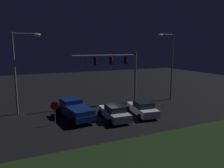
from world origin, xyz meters
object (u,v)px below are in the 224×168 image
(traffic_signal_gantry, at_px, (118,65))
(stop_sign, at_px, (55,109))
(car_sedan, at_px, (143,108))
(street_lamp_left, at_px, (20,63))
(pickup_truck, at_px, (75,109))
(car_sedan_far, at_px, (114,112))
(street_lamp_right, at_px, (170,59))

(traffic_signal_gantry, distance_m, stop_sign, 10.24)
(car_sedan, distance_m, street_lamp_left, 13.58)
(stop_sign, bearing_deg, pickup_truck, 28.18)
(pickup_truck, distance_m, traffic_signal_gantry, 8.23)
(car_sedan, distance_m, traffic_signal_gantry, 6.67)
(car_sedan_far, relative_size, stop_sign, 2.01)
(car_sedan, xyz_separation_m, car_sedan_far, (-3.29, -0.06, 0.00))
(street_lamp_right, distance_m, stop_sign, 16.68)
(car_sedan_far, xyz_separation_m, street_lamp_left, (-8.08, 5.84, 4.66))
(street_lamp_right, bearing_deg, stop_sign, -167.00)
(traffic_signal_gantry, bearing_deg, car_sedan, -86.84)
(pickup_truck, xyz_separation_m, stop_sign, (-2.15, -1.15, 0.56))
(car_sedan, distance_m, car_sedan_far, 3.29)
(stop_sign, bearing_deg, car_sedan, -4.98)
(traffic_signal_gantry, bearing_deg, stop_sign, -152.77)
(pickup_truck, relative_size, stop_sign, 2.51)
(pickup_truck, xyz_separation_m, car_sedan, (6.75, -1.92, -0.26))
(car_sedan_far, distance_m, street_lamp_left, 11.00)
(car_sedan_far, relative_size, street_lamp_left, 0.52)
(street_lamp_left, xyz_separation_m, street_lamp_right, (18.26, -1.36, 0.09))
(street_lamp_left, relative_size, street_lamp_right, 0.97)
(street_lamp_right, bearing_deg, car_sedan, -147.33)
(car_sedan_far, distance_m, traffic_signal_gantry, 7.35)
(street_lamp_left, distance_m, street_lamp_right, 18.31)
(car_sedan, xyz_separation_m, stop_sign, (-8.89, 0.78, 0.82))
(street_lamp_right, bearing_deg, pickup_truck, -169.63)
(pickup_truck, height_order, stop_sign, stop_sign)
(car_sedan_far, bearing_deg, car_sedan, -86.01)
(pickup_truck, relative_size, traffic_signal_gantry, 0.67)
(pickup_truck, bearing_deg, stop_sign, 111.48)
(pickup_truck, bearing_deg, traffic_signal_gantry, -69.79)
(car_sedan_far, bearing_deg, pickup_truck, 63.22)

